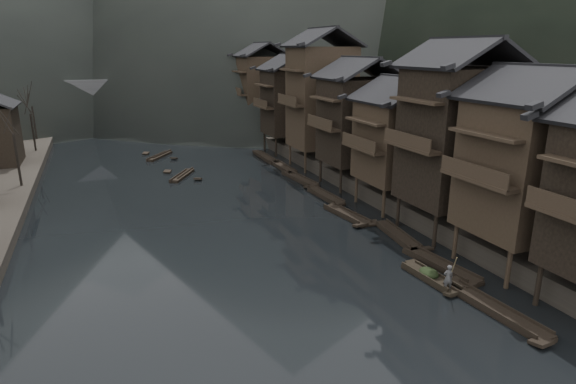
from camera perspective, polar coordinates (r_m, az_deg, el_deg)
water at (r=28.60m, az=-1.89°, el=-13.28°), size 300.00×300.00×0.00m
right_bank at (r=77.90m, az=12.52°, el=6.38°), size 40.00×200.00×1.80m
stilt_houses at (r=50.72m, az=8.87°, el=10.44°), size 9.00×67.60×16.88m
moored_sampans at (r=46.44m, az=5.48°, el=-1.05°), size 3.27×50.00×0.47m
midriver_boats at (r=62.67m, az=-13.84°, el=3.20°), size 5.08×17.38×0.45m
stone_bridge at (r=96.15m, az=-16.96°, el=10.48°), size 40.00×6.00×9.00m
hero_sampan at (r=32.57m, az=16.53°, el=-9.68°), size 1.40×5.07×0.44m
cargo_heap at (r=32.50m, az=16.38°, el=-8.63°), size 1.10×1.45×0.66m
boatman at (r=30.83m, az=18.49°, el=-9.21°), size 0.70×0.56×1.66m
bamboo_pole at (r=29.99m, az=19.23°, el=-4.81°), size 1.61×2.40×3.35m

